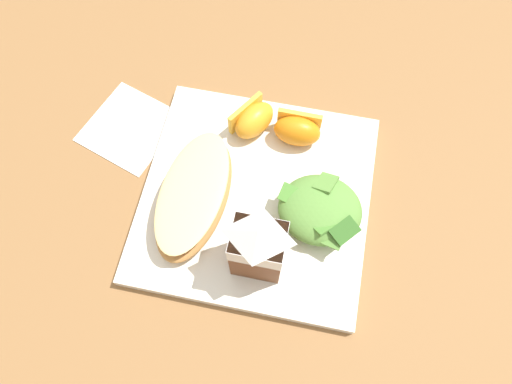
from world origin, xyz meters
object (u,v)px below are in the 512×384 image
Objects in this scene: white_plate at (256,198)px; orange_wedge_middle at (253,120)px; paper_napkin at (130,127)px; green_salad_pile at (320,210)px; cheesy_pizza_bread at (194,195)px; orange_wedge_front at (297,130)px; milk_carton at (258,246)px.

white_plate is 0.10m from orange_wedge_middle.
white_plate is 2.55× the size of paper_napkin.
green_salad_pile is 0.15m from orange_wedge_middle.
green_salad_pile reaches higher than cheesy_pizza_bread.
green_salad_pile reaches higher than orange_wedge_front.
milk_carton is 0.19m from orange_wedge_middle.
paper_napkin is (0.27, -0.08, -0.03)m from green_salad_pile.
orange_wedge_middle is at bearing -46.08° from green_salad_pile.
orange_wedge_front reaches higher than white_plate.
milk_carton is at bearing 84.56° from orange_wedge_front.
orange_wedge_front is 0.06m from orange_wedge_middle.
green_salad_pile is 1.46× the size of orange_wedge_middle.
orange_wedge_front is (-0.04, -0.09, 0.03)m from white_plate.
orange_wedge_middle is (0.04, -0.18, -0.04)m from milk_carton.
cheesy_pizza_bread is 0.15m from paper_napkin.
cheesy_pizza_bread is 1.59× the size of milk_carton.
orange_wedge_middle is 0.64× the size of paper_napkin.
milk_carton is 0.18m from orange_wedge_front.
cheesy_pizza_bread is 1.71× the size of green_salad_pile.
milk_carton reaches higher than cheesy_pizza_bread.
cheesy_pizza_bread is at bearing 141.85° from paper_napkin.
orange_wedge_front is 0.86× the size of orange_wedge_middle.
orange_wedge_front is (-0.11, -0.11, 0.00)m from cheesy_pizza_bread.
milk_carton reaches higher than orange_wedge_middle.
cheesy_pizza_bread is 2.50× the size of orange_wedge_middle.
orange_wedge_front is at bearing 176.06° from orange_wedge_middle.
cheesy_pizza_bread is 2.90× the size of orange_wedge_front.
milk_carton is (0.06, 0.07, 0.04)m from green_salad_pile.
orange_wedge_front is (0.04, -0.10, -0.00)m from green_salad_pile.
orange_wedge_middle reaches higher than white_plate.
green_salad_pile is at bearing 163.08° from paper_napkin.
cheesy_pizza_bread reaches higher than white_plate.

